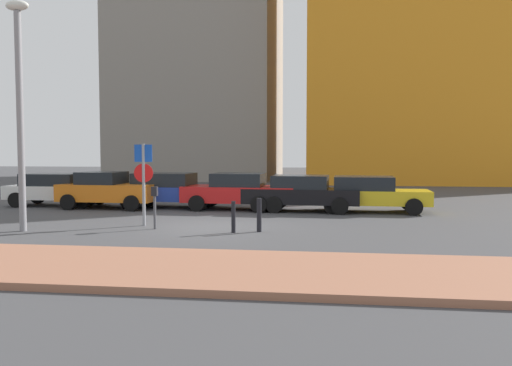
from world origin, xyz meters
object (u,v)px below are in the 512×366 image
Objects in this scene: parked_car_blue at (169,189)px; street_lamp at (20,96)px; parked_car_orange at (108,190)px; parking_sign_post at (144,174)px; parking_meter at (155,201)px; traffic_bollard_near at (259,215)px; parked_car_white at (57,189)px; parked_car_yellow at (369,193)px; parked_car_black at (301,193)px; traffic_bollard_mid at (233,217)px; parked_car_red at (239,191)px.

parked_car_blue is 7.93m from street_lamp.
parked_car_orange reaches higher than parked_car_blue.
parking_sign_post reaches higher than parked_car_blue.
street_lamp is (-3.75, -0.93, 3.14)m from parking_meter.
parking_sign_post reaches higher than traffic_bollard_near.
parked_car_white is 11.36m from traffic_bollard_near.
parked_car_blue is at bearing 176.35° from parked_car_yellow.
street_lamp reaches higher than parked_car_white.
parking_meter is at bearing -54.21° from parked_car_orange.
street_lamp is (-2.37, -6.85, 3.22)m from parked_car_blue.
parking_meter is at bearing -76.82° from parked_car_blue.
parked_car_black is at bearing -3.24° from parked_car_white.
parked_car_orange reaches higher than parking_meter.
parked_car_blue is 8.27m from parked_car_yellow.
parked_car_white is 13.29m from parked_car_yellow.
parked_car_yellow is at bearing 56.56° from traffic_bollard_near.
street_lamp is (0.07, -6.23, 3.21)m from parked_car_orange.
parked_car_blue is 7.61m from traffic_bollard_near.
parking_meter is 1.31× the size of traffic_bollard_near.
parked_car_blue reaches higher than parked_car_white.
parked_car_yellow is 0.66× the size of street_lamp.
parked_car_blue is at bearing 127.39° from traffic_bollard_near.
parked_car_yellow reaches higher than parking_meter.
parked_car_blue is at bearing 98.71° from parking_sign_post.
parked_car_blue reaches higher than traffic_bollard_mid.
parking_sign_post reaches higher than parked_car_white.
parked_car_orange is 2.52m from parked_car_blue.
parking_sign_post is 4.05m from traffic_bollard_near.
parked_car_orange is 0.88× the size of parked_car_red.
parking_sign_post is 2.02× the size of parking_meter.
parking_meter is at bearing -42.65° from parked_car_white.
parked_car_red is 5.43m from parking_sign_post.
parking_meter is (0.58, -0.66, -0.79)m from parking_sign_post.
traffic_bollard_mid is at bearing -41.97° from parked_car_orange.
parked_car_blue reaches higher than parking_meter.
parked_car_blue is at bearing 173.67° from parked_car_black.
parked_car_blue is (2.44, 0.61, -0.01)m from parked_car_orange.
parked_car_orange is 10.70m from parked_car_yellow.
traffic_bollard_near is at bearing -52.61° from parked_car_blue.
parked_car_blue is 1.76× the size of parking_sign_post.
street_lamp reaches higher than parked_car_red.
parking_sign_post reaches higher than parked_car_orange.
traffic_bollard_mid is (-1.71, -5.69, -0.28)m from parked_car_black.
parking_meter is at bearing 13.86° from street_lamp.
parked_car_yellow is at bearing 30.75° from street_lamp.
parked_car_orange is 4.12× the size of traffic_bollard_near.
parked_car_black reaches higher than parking_meter.
parked_car_white is at bearing 111.23° from street_lamp.
parked_car_orange is at bearing -12.94° from parked_car_white.
parked_car_orange reaches higher than parked_car_black.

